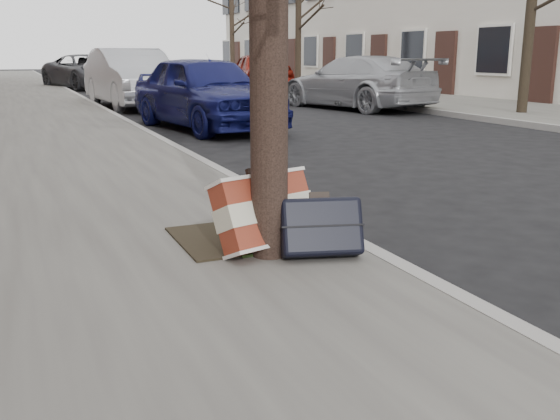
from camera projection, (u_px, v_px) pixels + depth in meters
name	position (u px, v px, depth m)	size (l,w,h in m)	color
far_sidewalk	(376.00, 95.00, 20.55)	(4.00, 70.00, 0.12)	slate
dirt_patch	(237.00, 237.00, 4.47)	(0.85, 0.85, 0.01)	black
suitcase_red	(265.00, 212.00, 4.14)	(0.68, 0.19, 0.49)	maroon
suitcase_navy	(321.00, 226.00, 4.00)	(0.52, 0.17, 0.37)	black
car_near_front	(206.00, 92.00, 11.76)	(1.66, 4.13, 1.41)	#10134C
car_near_mid	(132.00, 78.00, 16.53)	(1.63, 4.69, 1.54)	#B0B3B9
car_near_back	(88.00, 72.00, 25.19)	(2.28, 4.94, 1.37)	#37383C
car_far_front	(356.00, 82.00, 16.11)	(1.89, 4.66, 1.35)	#9C9EA3
car_far_back	(258.00, 74.00, 21.09)	(1.73, 4.31, 1.47)	maroon
tree_far_a	(531.00, 10.00, 13.48)	(0.23, 0.23, 4.41)	black
tree_far_b	(298.00, 27.00, 23.98)	(0.23, 0.23, 4.55)	black
tree_far_c	(232.00, 29.00, 30.79)	(0.23, 0.23, 4.94)	black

